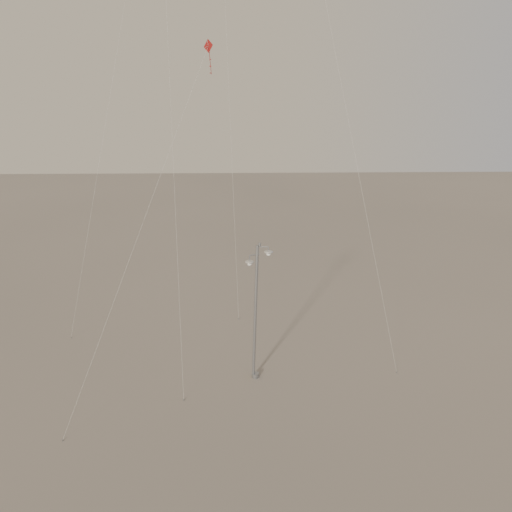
{
  "coord_description": "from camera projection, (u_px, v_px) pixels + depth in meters",
  "views": [
    {
      "loc": [
        0.54,
        -25.16,
        17.1
      ],
      "look_at": [
        1.42,
        5.0,
        6.88
      ],
      "focal_mm": 35.0,
      "sensor_mm": 36.0,
      "label": 1
    }
  ],
  "objects": [
    {
      "name": "kite_1",
      "position": [
        168.0,
        44.0,
        30.08
      ],
      "size": [
        1.4,
        11.08,
        26.26
      ],
      "rotation": [
        0.0,
        0.0,
        -0.84
      ],
      "color": "#2F2A27",
      "rests_on": "ground"
    },
    {
      "name": "ground",
      "position": [
        234.0,
        394.0,
        29.29
      ],
      "size": [
        160.0,
        160.0,
        0.0
      ],
      "primitive_type": "plane",
      "color": "gray",
      "rests_on": "ground"
    },
    {
      "name": "kite_4",
      "position": [
        331.0,
        32.0,
        29.51
      ],
      "size": [
        5.87,
        6.83,
        26.72
      ],
      "rotation": [
        0.0,
        0.0,
        1.6
      ],
      "color": "#2F2A27",
      "rests_on": "ground"
    },
    {
      "name": "kite_3",
      "position": [
        171.0,
        149.0,
        25.39
      ],
      "size": [
        7.9,
        6.45,
        19.42
      ],
      "rotation": [
        0.0,
        0.0,
        -0.51
      ],
      "color": "maroon",
      "rests_on": "ground"
    },
    {
      "name": "street_lamp",
      "position": [
        256.0,
        309.0,
        29.5
      ],
      "size": [
        1.61,
        0.63,
        8.75
      ],
      "color": "#96999E",
      "rests_on": "ground"
    }
  ]
}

